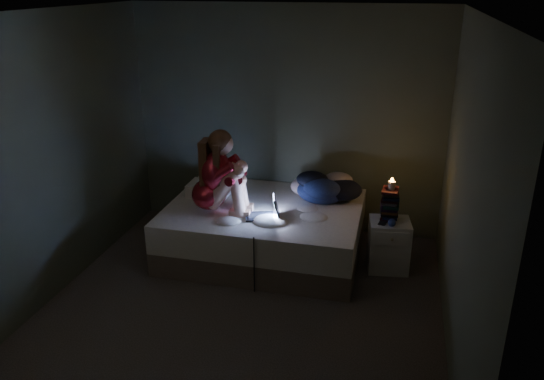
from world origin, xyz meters
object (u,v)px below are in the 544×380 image
(bed, at_px, (264,230))
(woman, at_px, (208,171))
(nightstand, at_px, (388,245))
(phone, at_px, (382,222))
(laptop, at_px, (262,207))
(candle, at_px, (392,186))

(bed, relative_size, woman, 2.31)
(woman, relative_size, nightstand, 1.64)
(phone, bearing_deg, laptop, -148.04)
(phone, bearing_deg, candle, 81.12)
(nightstand, height_order, candle, candle)
(bed, height_order, candle, candle)
(bed, relative_size, candle, 25.59)
(laptop, relative_size, phone, 2.44)
(bed, xyz_separation_m, nightstand, (1.33, -0.02, -0.01))
(woman, bearing_deg, phone, 1.50)
(bed, distance_m, laptop, 0.50)
(bed, height_order, laptop, laptop)
(bed, distance_m, phone, 1.28)
(bed, xyz_separation_m, candle, (1.31, 0.04, 0.62))
(nightstand, xyz_separation_m, phone, (-0.08, -0.05, 0.28))
(bed, height_order, phone, bed)
(candle, distance_m, phone, 0.37)
(phone, bearing_deg, woman, -152.80)
(bed, relative_size, phone, 14.62)
(laptop, distance_m, nightstand, 1.37)
(laptop, height_order, phone, laptop)
(bed, bearing_deg, candle, 1.70)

